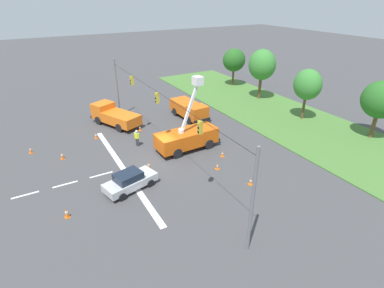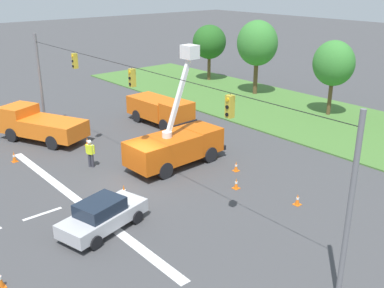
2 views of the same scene
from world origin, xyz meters
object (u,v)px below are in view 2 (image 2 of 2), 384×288
object	(u,v)px
tree_centre	(334,64)
traffic_cone_mid_left	(124,192)
tree_west	(257,43)
tree_far_west	(209,42)
traffic_cone_near_bucket	(87,142)
utility_truck_bucket_lift	(176,144)
utility_truck_support_near	(39,124)
utility_truck_support_far	(161,109)
traffic_cone_lane_edge_b	(236,184)
road_worker	(90,152)
traffic_cone_mid_right	(298,200)
sedan_silver	(103,215)
traffic_cone_far_left	(236,166)
traffic_cone_foreground_left	(14,157)

from	to	relation	value
tree_centre	traffic_cone_mid_left	world-z (taller)	tree_centre
tree_west	tree_far_west	bearing A→B (deg)	173.97
traffic_cone_mid_left	traffic_cone_near_bucket	xyz separation A→B (m)	(-8.48, 2.35, -0.12)
tree_far_west	utility_truck_bucket_lift	world-z (taller)	utility_truck_bucket_lift
utility_truck_support_near	utility_truck_support_far	xyz separation A→B (m)	(2.56, 8.85, 0.03)
traffic_cone_mid_left	traffic_cone_lane_edge_b	size ratio (longest dim) A/B	1.31
road_worker	traffic_cone_mid_right	distance (m)	12.71
sedan_silver	traffic_cone_far_left	bearing A→B (deg)	94.57
traffic_cone_mid_left	tree_west	bearing A→B (deg)	115.88
tree_centre	road_worker	xyz separation A→B (m)	(-3.17, -20.65, -3.41)
tree_west	traffic_cone_near_bucket	world-z (taller)	tree_west
utility_truck_bucket_lift	road_worker	distance (m)	5.26
utility_truck_bucket_lift	traffic_cone_mid_right	distance (m)	8.39
utility_truck_bucket_lift	utility_truck_support_near	distance (m)	10.87
tree_far_west	utility_truck_bucket_lift	bearing A→B (deg)	-47.20
utility_truck_support_near	traffic_cone_near_bucket	world-z (taller)	utility_truck_support_near
road_worker	traffic_cone_near_bucket	world-z (taller)	road_worker
tree_far_west	traffic_cone_mid_right	xyz separation A→B (m)	(24.76, -16.38, -3.98)
traffic_cone_foreground_left	traffic_cone_mid_left	size ratio (longest dim) A/B	0.87
tree_far_west	sedan_silver	world-z (taller)	tree_far_west
traffic_cone_far_left	road_worker	bearing A→B (deg)	-134.43
tree_west	traffic_cone_far_left	bearing A→B (deg)	-51.19
traffic_cone_lane_edge_b	utility_truck_support_near	bearing A→B (deg)	-160.91
traffic_cone_mid_right	traffic_cone_near_bucket	bearing A→B (deg)	-164.52
traffic_cone_near_bucket	traffic_cone_far_left	bearing A→B (deg)	26.07
tree_west	road_worker	bearing A→B (deg)	-74.93
traffic_cone_mid_right	sedan_silver	bearing A→B (deg)	-115.88
utility_truck_bucket_lift	traffic_cone_foreground_left	xyz separation A→B (m)	(-7.04, -7.54, -1.04)
utility_truck_support_near	utility_truck_support_far	size ratio (longest dim) A/B	1.13
traffic_cone_mid_right	traffic_cone_far_left	distance (m)	5.12
tree_west	traffic_cone_lane_edge_b	world-z (taller)	tree_west
traffic_cone_foreground_left	traffic_cone_mid_left	xyz separation A→B (m)	(8.85, 2.59, 0.06)
utility_truck_support_near	traffic_cone_lane_edge_b	world-z (taller)	utility_truck_support_near
sedan_silver	road_worker	size ratio (longest dim) A/B	2.60
tree_centre	traffic_cone_foreground_left	world-z (taller)	tree_centre
sedan_silver	traffic_cone_mid_right	world-z (taller)	sedan_silver
tree_far_west	utility_truck_support_far	bearing A→B (deg)	-55.77
sedan_silver	traffic_cone_mid_left	size ratio (longest dim) A/B	5.71
traffic_cone_foreground_left	sedan_silver	bearing A→B (deg)	0.87
traffic_cone_lane_edge_b	traffic_cone_far_left	world-z (taller)	traffic_cone_far_left
utility_truck_bucket_lift	traffic_cone_mid_right	xyz separation A→B (m)	(8.18, 1.52, -1.09)
tree_centre	traffic_cone_far_left	bearing A→B (deg)	-77.81
utility_truck_support_near	sedan_silver	bearing A→B (deg)	-11.44
utility_truck_bucket_lift	utility_truck_support_near	bearing A→B (deg)	-154.99
tree_centre	traffic_cone_mid_right	bearing A→B (deg)	-61.36
tree_centre	sedan_silver	xyz separation A→B (m)	(3.85, -23.83, -3.62)
traffic_cone_mid_right	traffic_cone_near_bucket	distance (m)	15.42
tree_far_west	utility_truck_support_far	xyz separation A→B (m)	(9.28, -13.64, -3.07)
traffic_cone_foreground_left	road_worker	bearing A→B (deg)	40.69
utility_truck_bucket_lift	sedan_silver	xyz separation A→B (m)	(3.87, -7.37, -0.60)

